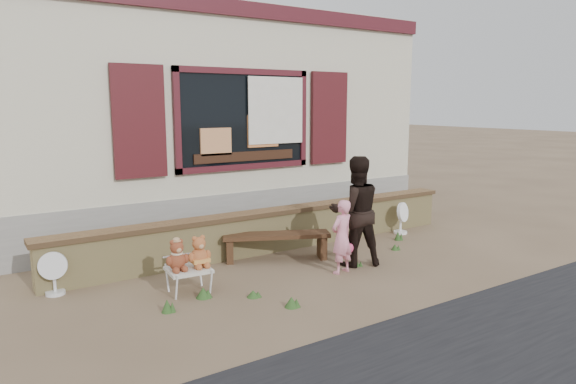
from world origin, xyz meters
TOP-DOWN VIEW (x-y plane):
  - ground at (0.00, 0.00)m, footprint 80.00×80.00m
  - shopfront at (0.00, 4.49)m, footprint 8.04×5.13m
  - brick_wall at (0.00, 1.00)m, footprint 7.10×0.36m
  - bench at (-0.26, 0.52)m, footprint 1.59×0.97m
  - folding_chair at (-1.88, -0.03)m, footprint 0.54×0.49m
  - teddy_bear_left at (-2.02, -0.02)m, footprint 0.30×0.27m
  - teddy_bear_right at (-1.74, -0.05)m, footprint 0.31×0.28m
  - child at (0.18, -0.48)m, footprint 0.42×0.32m
  - adult at (0.57, -0.29)m, footprint 0.93×0.82m
  - fan_left at (-3.29, 0.80)m, footprint 0.35×0.23m
  - fan_right at (2.46, 0.65)m, footprint 0.37×0.24m
  - grass_tufts at (-0.77, -0.44)m, footprint 4.54×1.60m

SIDE VIEW (x-z plane):
  - ground at x=0.00m, z-range 0.00..0.00m
  - grass_tufts at x=-0.77m, z-range -0.02..0.14m
  - fan_left at x=-3.29m, z-range 0.00..0.55m
  - folding_chair at x=-1.88m, z-range 0.13..0.44m
  - fan_right at x=2.46m, z-range 0.00..0.58m
  - bench at x=-0.26m, z-range 0.09..0.50m
  - brick_wall at x=0.00m, z-range 0.01..0.67m
  - teddy_bear_left at x=-2.02m, z-range 0.31..0.71m
  - child at x=0.18m, z-range 0.00..1.03m
  - teddy_bear_right at x=-1.74m, z-range 0.31..0.72m
  - adult at x=0.57m, z-range 0.00..1.59m
  - shopfront at x=0.00m, z-range 0.00..4.00m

